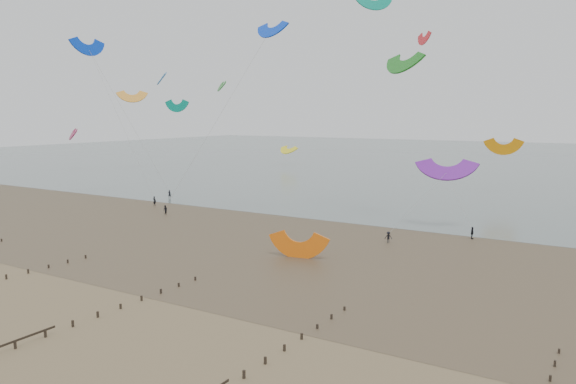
{
  "coord_description": "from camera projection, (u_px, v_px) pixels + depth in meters",
  "views": [
    {
      "loc": [
        43.59,
        -33.21,
        18.03
      ],
      "look_at": [
        6.06,
        28.0,
        8.0
      ],
      "focal_mm": 35.0,
      "sensor_mm": 36.0,
      "label": 1
    }
  ],
  "objects": [
    {
      "name": "ground",
      "position": [
        79.0,
        306.0,
        53.1
      ],
      "size": [
        500.0,
        500.0,
        0.0
      ],
      "primitive_type": "plane",
      "color": "brown",
      "rests_on": "ground"
    },
    {
      "name": "kitesurfer_lead",
      "position": [
        154.0,
        201.0,
        110.8
      ],
      "size": [
        0.7,
        0.47,
        1.88
      ],
      "primitive_type": "imported",
      "rotation": [
        0.0,
        0.0,
        3.18
      ],
      "color": "black",
      "rests_on": "ground"
    },
    {
      "name": "sea_and_shore",
      "position": [
        253.0,
        235.0,
        84.26
      ],
      "size": [
        500.0,
        665.0,
        0.03
      ],
      "color": "#475654",
      "rests_on": "ground"
    },
    {
      "name": "grounded_kite",
      "position": [
        298.0,
        258.0,
        70.79
      ],
      "size": [
        7.48,
        6.31,
        3.65
      ],
      "primitive_type": null,
      "rotation": [
        1.54,
        0.0,
        0.18
      ],
      "color": "orange",
      "rests_on": "ground"
    },
    {
      "name": "kitesurfers",
      "position": [
        494.0,
        235.0,
        80.14
      ],
      "size": [
        110.7,
        18.05,
        1.8
      ],
      "color": "black",
      "rests_on": "ground"
    },
    {
      "name": "kites_airborne",
      "position": [
        346.0,
        101.0,
        132.9
      ],
      "size": [
        245.48,
        125.84,
        42.28
      ],
      "color": "#A31846",
      "rests_on": "ground"
    }
  ]
}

